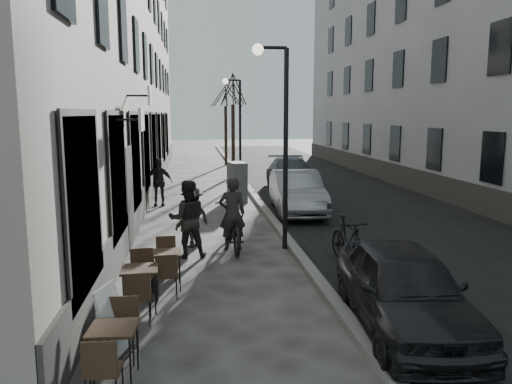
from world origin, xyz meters
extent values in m
plane|color=#3A3734|center=(0.00, 0.00, 0.00)|extent=(120.00, 120.00, 0.00)
cube|color=black|center=(3.85, 16.00, 0.00)|extent=(7.30, 60.00, 0.00)
cube|color=slate|center=(0.20, 16.00, 0.06)|extent=(0.25, 60.00, 0.12)
cube|color=gray|center=(-6.00, 16.50, 8.00)|extent=(4.00, 35.00, 16.00)
cube|color=gray|center=(9.50, 16.50, 8.00)|extent=(4.00, 35.00, 16.00)
cylinder|color=black|center=(0.00, 6.00, 2.50)|extent=(0.12, 0.12, 5.00)
cylinder|color=black|center=(-0.35, 6.00, 5.00)|extent=(0.70, 0.08, 0.08)
sphere|color=#FFF2CC|center=(-0.70, 6.00, 4.95)|extent=(0.28, 0.28, 0.28)
cylinder|color=black|center=(0.00, 18.00, 2.50)|extent=(0.12, 0.12, 5.00)
cylinder|color=black|center=(-0.35, 18.00, 5.00)|extent=(0.70, 0.08, 0.08)
sphere|color=#FFF2CC|center=(-0.70, 18.00, 4.95)|extent=(0.28, 0.28, 0.28)
cylinder|color=black|center=(-0.10, 21.00, 1.95)|extent=(0.20, 0.20, 3.90)
cylinder|color=black|center=(-0.10, 27.00, 1.95)|extent=(0.20, 0.20, 3.90)
cube|color=#2F2115|center=(-3.36, -0.02, 0.72)|extent=(0.64, 0.64, 0.04)
cylinder|color=black|center=(-3.62, -0.25, 0.35)|extent=(0.02, 0.02, 0.70)
cylinder|color=black|center=(-3.12, -0.29, 0.35)|extent=(0.02, 0.02, 0.70)
cylinder|color=black|center=(-3.59, 0.25, 0.35)|extent=(0.02, 0.02, 0.70)
cylinder|color=black|center=(-3.09, 0.22, 0.35)|extent=(0.02, 0.02, 0.70)
cube|color=#2F2115|center=(-3.26, 2.33, 0.75)|extent=(0.66, 0.66, 0.04)
cylinder|color=black|center=(-3.51, 2.05, 0.37)|extent=(0.02, 0.02, 0.73)
cylinder|color=black|center=(-2.98, 2.08, 0.37)|extent=(0.02, 0.02, 0.73)
cylinder|color=black|center=(-3.54, 2.58, 0.37)|extent=(0.02, 0.02, 0.73)
cylinder|color=black|center=(-3.01, 2.60, 0.37)|extent=(0.02, 0.02, 0.73)
cube|color=#2F2115|center=(-2.86, 3.42, 0.72)|extent=(0.64, 0.64, 0.04)
cylinder|color=black|center=(-3.10, 3.16, 0.35)|extent=(0.02, 0.02, 0.70)
cylinder|color=black|center=(-2.59, 3.19, 0.35)|extent=(0.02, 0.02, 0.70)
cylinder|color=black|center=(-3.13, 3.66, 0.35)|extent=(0.02, 0.02, 0.70)
cylinder|color=black|center=(-2.62, 3.69, 0.35)|extent=(0.02, 0.02, 0.70)
cube|color=black|center=(-3.40, 0.64, 0.02)|extent=(0.46, 0.67, 0.04)
cube|color=silver|center=(-3.48, 0.64, 0.54)|extent=(0.42, 0.65, 1.01)
cube|color=#5A5A5C|center=(-0.60, 13.06, 0.78)|extent=(0.75, 1.12, 1.55)
imported|color=black|center=(-1.34, 6.10, 0.57)|extent=(0.87, 2.20, 1.14)
imported|color=#272422|center=(-1.34, 6.10, 0.93)|extent=(0.70, 0.48, 1.86)
imported|color=black|center=(-2.46, 5.57, 0.94)|extent=(0.95, 0.76, 1.88)
imported|color=black|center=(-2.34, 6.49, 0.80)|extent=(1.17, 1.11, 1.59)
imported|color=black|center=(-3.60, 12.55, 0.89)|extent=(1.06, 0.47, 1.79)
imported|color=black|center=(1.00, 1.00, 0.68)|extent=(1.94, 4.11, 1.36)
imported|color=gray|center=(1.27, 10.57, 0.73)|extent=(1.77, 4.49, 1.45)
imported|color=#3D4248|center=(2.07, 15.74, 0.72)|extent=(2.39, 5.08, 1.43)
imported|color=black|center=(1.17, 4.43, 0.56)|extent=(0.73, 1.91, 1.12)
camera|label=1|loc=(-2.30, -6.23, 3.44)|focal=35.00mm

